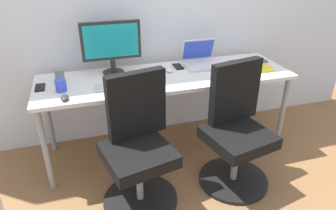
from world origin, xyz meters
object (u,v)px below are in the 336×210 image
Objects in this scene: office_chair_left at (138,148)px; open_laptop at (201,59)px; office_chair_right at (236,132)px; desktop_monitor at (111,44)px; coffee_mug at (61,85)px.

office_chair_left is 3.03× the size of open_laptop.
desktop_monitor reaches higher than office_chair_right.
desktop_monitor is at bearing 31.61° from coffee_mug.
office_chair_left is 10.22× the size of coffee_mug.
coffee_mug is (-1.20, -0.23, -0.01)m from open_laptop.
desktop_monitor is 0.80m from open_laptop.
office_chair_right is (0.75, 0.00, 0.00)m from office_chair_left.
open_laptop is 1.22m from coffee_mug.
office_chair_left and open_laptop have the same top height.
office_chair_right is 1.20m from desktop_monitor.
office_chair_left is 1.06m from open_laptop.
office_chair_left is at bearing -136.79° from open_laptop.
office_chair_right is 10.22× the size of coffee_mug.
open_laptop is at bearing 91.71° from office_chair_right.
office_chair_left reaches higher than coffee_mug.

